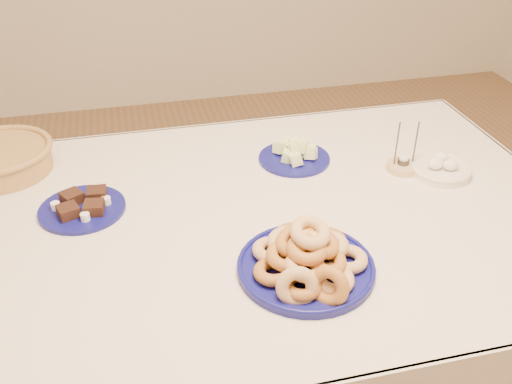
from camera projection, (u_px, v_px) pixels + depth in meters
dining_table at (252, 247)px, 1.53m from camera, size 1.71×1.11×0.75m
donut_platter at (307, 259)px, 1.26m from camera, size 0.40×0.40×0.14m
melon_plate at (296, 154)px, 1.70m from camera, size 0.25×0.25×0.07m
brownie_plate at (83, 207)px, 1.48m from camera, size 0.26×0.26×0.04m
wicker_basket at (0, 158)px, 1.63m from camera, size 0.39×0.39×0.08m
candle_holder at (403, 166)px, 1.65m from camera, size 0.11×0.11×0.15m
egg_bowl at (441, 168)px, 1.63m from camera, size 0.20×0.20×0.06m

